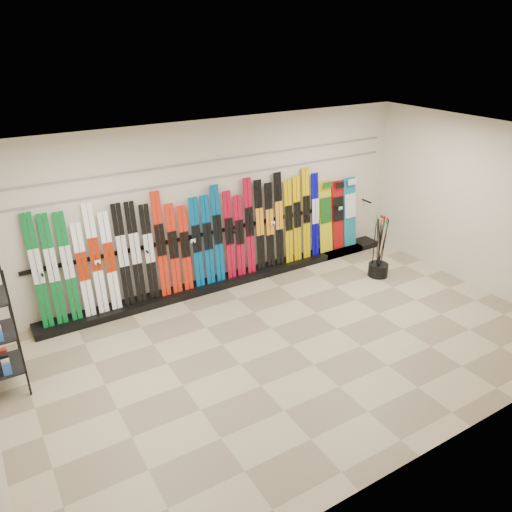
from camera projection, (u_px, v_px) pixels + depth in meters
floor at (292, 345)px, 7.53m from camera, size 8.00×8.00×0.00m
back_wall at (213, 205)px, 8.84m from camera, size 8.00×0.00×8.00m
right_wall at (480, 206)px, 8.78m from camera, size 0.00×5.00×5.00m
ceiling at (299, 147)px, 6.27m from camera, size 8.00×8.00×0.00m
ski_rack_base at (232, 279)px, 9.38m from camera, size 8.00×0.40×0.12m
skis at (196, 241)px, 8.71m from camera, size 5.37×0.20×1.84m
snowboards at (338, 215)px, 10.30m from camera, size 0.95×0.23×1.47m
pole_bin at (378, 270)px, 9.59m from camera, size 0.38×0.38×0.25m
ski_poles at (379, 247)px, 9.39m from camera, size 0.30×0.34×1.18m
slatwall_rail_0 at (213, 178)px, 8.62m from camera, size 7.60×0.02×0.03m
slatwall_rail_1 at (212, 161)px, 8.49m from camera, size 7.60×0.02×0.03m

